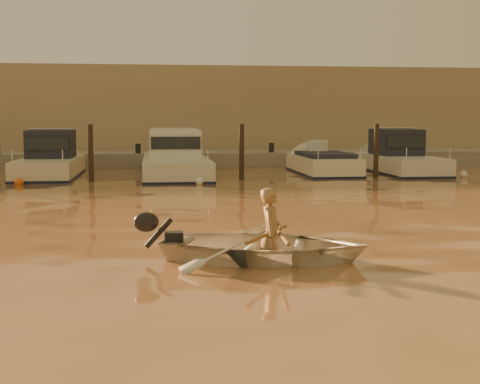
{
  "coord_description": "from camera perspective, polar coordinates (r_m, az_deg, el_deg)",
  "views": [
    {
      "loc": [
        -3.37,
        -9.9,
        2.26
      ],
      "look_at": [
        -1.63,
        3.35,
        0.75
      ],
      "focal_mm": 50.0,
      "sensor_mm": 36.0,
      "label": 1
    }
  ],
  "objects": [
    {
      "name": "piling_2",
      "position": [
        23.95,
        0.14,
        3.19
      ],
      "size": [
        0.18,
        0.18,
        2.2
      ],
      "primitive_type": "cylinder",
      "color": "#2D2319",
      "rests_on": "ground_plane"
    },
    {
      "name": "ground_plane",
      "position": [
        10.7,
        11.11,
        -5.87
      ],
      "size": [
        160.0,
        160.0,
        0.0
      ],
      "primitive_type": "plane",
      "color": "#92613A",
      "rests_on": "ground"
    },
    {
      "name": "person",
      "position": [
        10.55,
        2.66,
        -3.57
      ],
      "size": [
        0.49,
        0.61,
        1.46
      ],
      "primitive_type": "imported",
      "rotation": [
        0.0,
        0.0,
        1.28
      ],
      "color": "#94754A",
      "rests_on": "dinghy"
    },
    {
      "name": "oar_port",
      "position": [
        10.53,
        3.47,
        -3.63
      ],
      "size": [
        0.23,
        2.1,
        0.13
      ],
      "primitive_type": "cylinder",
      "rotation": [
        1.54,
        0.0,
        -0.08
      ],
      "color": "brown",
      "rests_on": "dinghy"
    },
    {
      "name": "moored_boat_1",
      "position": [
        26.24,
        -15.95,
        2.63
      ],
      "size": [
        2.08,
        6.26,
        1.75
      ],
      "primitive_type": null,
      "color": "beige",
      "rests_on": "ground_plane"
    },
    {
      "name": "moored_boat_2",
      "position": [
        25.97,
        -5.54,
        2.81
      ],
      "size": [
        2.44,
        8.12,
        1.75
      ],
      "primitive_type": null,
      "color": "silver",
      "rests_on": "ground_plane"
    },
    {
      "name": "quay",
      "position": [
        31.65,
        -1.35,
        2.62
      ],
      "size": [
        52.0,
        4.0,
        1.0
      ],
      "primitive_type": "cube",
      "color": "gray",
      "rests_on": "ground_plane"
    },
    {
      "name": "moored_boat_3",
      "position": [
        26.84,
        7.07,
        2.05
      ],
      "size": [
        1.97,
        5.73,
        0.95
      ],
      "primitive_type": null,
      "color": "beige",
      "rests_on": "ground_plane"
    },
    {
      "name": "moored_boat_4",
      "position": [
        27.8,
        13.55,
        2.9
      ],
      "size": [
        2.07,
        6.46,
        1.75
      ],
      "primitive_type": null,
      "color": "silver",
      "rests_on": "ground_plane"
    },
    {
      "name": "waterfront_building",
      "position": [
        37.05,
        -2.27,
        6.66
      ],
      "size": [
        46.0,
        7.0,
        4.8
      ],
      "primitive_type": "cube",
      "color": "#9E8466",
      "rests_on": "quay"
    },
    {
      "name": "fender_c",
      "position": [
        22.46,
        -3.49,
        0.92
      ],
      "size": [
        0.3,
        0.3,
        0.3
      ],
      "primitive_type": "sphere",
      "color": "white",
      "rests_on": "ground_plane"
    },
    {
      "name": "fender_e",
      "position": [
        26.3,
        18.53,
        1.4
      ],
      "size": [
        0.3,
        0.3,
        0.3
      ],
      "primitive_type": "sphere",
      "color": "silver",
      "rests_on": "ground_plane"
    },
    {
      "name": "outboard_motor",
      "position": [
        10.87,
        -5.77,
        -4.09
      ],
      "size": [
        0.98,
        0.64,
        0.7
      ],
      "primitive_type": null,
      "rotation": [
        0.0,
        0.0,
        -0.29
      ],
      "color": "black",
      "rests_on": "dinghy"
    },
    {
      "name": "fender_b",
      "position": [
        23.32,
        -18.35,
        0.8
      ],
      "size": [
        0.3,
        0.3,
        0.3
      ],
      "primitive_type": "sphere",
      "color": "orange",
      "rests_on": "ground_plane"
    },
    {
      "name": "piling_1",
      "position": [
        23.84,
        -12.61,
        3.02
      ],
      "size": [
        0.18,
        0.18,
        2.2
      ],
      "primitive_type": "cylinder",
      "color": "#2D2319",
      "rests_on": "ground_plane"
    },
    {
      "name": "piling_3",
      "position": [
        25.1,
        11.54,
        3.21
      ],
      "size": [
        0.18,
        0.18,
        2.2
      ],
      "primitive_type": "cylinder",
      "color": "#2D2319",
      "rests_on": "ground_plane"
    },
    {
      "name": "fender_d",
      "position": [
        24.53,
        7.32,
        1.34
      ],
      "size": [
        0.3,
        0.3,
        0.3
      ],
      "primitive_type": "sphere",
      "color": "#EE4B1C",
      "rests_on": "ground_plane"
    },
    {
      "name": "oar_starboard",
      "position": [
        10.55,
        2.39,
        -3.6
      ],
      "size": [
        1.0,
        1.9,
        0.13
      ],
      "primitive_type": "cylinder",
      "rotation": [
        1.54,
        0.0,
        -0.47
      ],
      "color": "brown",
      "rests_on": "dinghy"
    },
    {
      "name": "dinghy",
      "position": [
        10.6,
        2.12,
        -4.69
      ],
      "size": [
        3.76,
        3.14,
        0.67
      ],
      "primitive_type": "imported",
      "rotation": [
        0.0,
        0.0,
        1.28
      ],
      "color": "silver",
      "rests_on": "ground_plane"
    }
  ]
}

